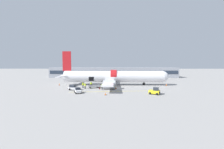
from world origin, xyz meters
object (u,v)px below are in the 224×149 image
object	(u,v)px
baggage_tug_rear	(74,88)
suitcase_on_tarmac_upright	(100,88)
airplane	(112,77)
ground_crew_loader_a	(85,86)
baggage_cart_loading	(94,86)
ground_crew_driver	(102,86)
ground_crew_supervisor	(83,85)
baggage_tug_mid	(155,91)
baggage_tug_lead	(78,91)
ground_crew_loader_b	(91,84)

from	to	relation	value
baggage_tug_rear	suitcase_on_tarmac_upright	xyz separation A→B (m)	(7.07, 1.42, -0.33)
airplane	suitcase_on_tarmac_upright	world-z (taller)	airplane
airplane	ground_crew_loader_a	xyz separation A→B (m)	(-7.89, -7.73, -2.03)
baggage_cart_loading	ground_crew_driver	size ratio (longest dim) A/B	2.54
ground_crew_supervisor	suitcase_on_tarmac_upright	size ratio (longest dim) A/B	2.65
ground_crew_driver	baggage_tug_mid	bearing A→B (deg)	-25.76
baggage_tug_lead	baggage_tug_mid	world-z (taller)	baggage_tug_mid
ground_crew_loader_a	ground_crew_loader_b	distance (m)	4.14
baggage_tug_mid	ground_crew_driver	bearing A→B (deg)	154.24
baggage_tug_mid	ground_crew_supervisor	distance (m)	21.19
baggage_tug_rear	ground_crew_driver	bearing A→B (deg)	6.48
baggage_cart_loading	ground_crew_driver	bearing A→B (deg)	-43.11
baggage_tug_mid	baggage_tug_rear	xyz separation A→B (m)	(-20.94, 5.43, -0.10)
baggage_tug_mid	ground_crew_supervisor	size ratio (longest dim) A/B	1.55
baggage_cart_loading	ground_crew_supervisor	world-z (taller)	ground_crew_supervisor
ground_crew_driver	ground_crew_supervisor	world-z (taller)	ground_crew_supervisor
baggage_tug_lead	baggage_tug_rear	size ratio (longest dim) A/B	0.86
airplane	baggage_tug_lead	distance (m)	16.49
baggage_cart_loading	suitcase_on_tarmac_upright	size ratio (longest dim) A/B	6.10
baggage_tug_mid	baggage_tug_lead	bearing A→B (deg)	176.32
baggage_tug_rear	ground_crew_loader_b	xyz separation A→B (m)	(3.78, 6.07, 0.24)
baggage_tug_mid	ground_crew_supervisor	bearing A→B (deg)	155.14
baggage_tug_rear	ground_crew_loader_a	distance (m)	3.39
ground_crew_loader_a	ground_crew_supervisor	bearing A→B (deg)	124.14
suitcase_on_tarmac_upright	ground_crew_loader_b	bearing A→B (deg)	125.26
ground_crew_loader_a	ground_crew_supervisor	size ratio (longest dim) A/B	0.93
ground_crew_driver	suitcase_on_tarmac_upright	size ratio (longest dim) A/B	2.41
ground_crew_driver	ground_crew_supervisor	bearing A→B (deg)	157.09
suitcase_on_tarmac_upright	ground_crew_driver	bearing A→B (deg)	-34.47
baggage_tug_lead	ground_crew_supervisor	xyz separation A→B (m)	(-0.49, 7.70, 0.39)
baggage_tug_rear	ground_crew_driver	world-z (taller)	ground_crew_driver
baggage_tug_lead	airplane	bearing A→B (deg)	59.26
baggage_tug_mid	ground_crew_loader_b	distance (m)	20.66
baggage_tug_rear	ground_crew_loader_a	world-z (taller)	ground_crew_loader_a
airplane	ground_crew_loader_b	size ratio (longest dim) A/B	23.34
ground_crew_loader_a	ground_crew_driver	size ratio (longest dim) A/B	1.03
ground_crew_driver	ground_crew_loader_a	bearing A→B (deg)	167.04
baggage_tug_lead	ground_crew_driver	size ratio (longest dim) A/B	1.79
baggage_tug_rear	suitcase_on_tarmac_upright	size ratio (longest dim) A/B	5.02
airplane	baggage_tug_lead	xyz separation A→B (m)	(-8.35, -14.03, -2.35)
baggage_tug_rear	baggage_cart_loading	xyz separation A→B (m)	(5.15, 3.41, -0.16)
airplane	ground_crew_supervisor	distance (m)	11.04
ground_crew_loader_a	ground_crew_driver	world-z (taller)	ground_crew_loader_a
airplane	ground_crew_driver	distance (m)	9.54
airplane	ground_crew_supervisor	size ratio (longest dim) A/B	20.71
airplane	ground_crew_loader_b	distance (m)	8.01
airplane	ground_crew_driver	world-z (taller)	airplane
baggage_tug_rear	ground_crew_driver	size ratio (longest dim) A/B	2.09
baggage_tug_mid	ground_crew_supervisor	xyz separation A→B (m)	(-19.22, 8.91, 0.24)
baggage_tug_lead	suitcase_on_tarmac_upright	bearing A→B (deg)	49.24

